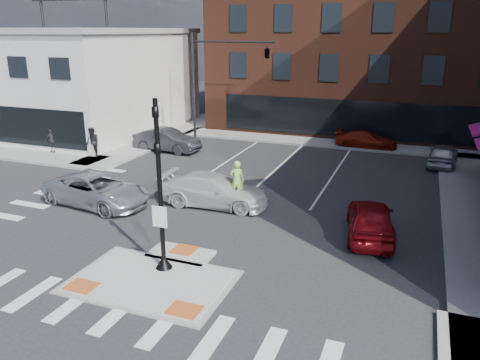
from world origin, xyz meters
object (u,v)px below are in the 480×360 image
at_px(red_sedan, 371,219).
at_px(silver_suv, 97,190).
at_px(pedestrian_a, 93,142).
at_px(bg_car_silver, 443,155).
at_px(cyclist, 237,193).
at_px(pedestrian_b, 52,141).
at_px(bg_car_red, 366,140).
at_px(white_pickup, 214,190).
at_px(bg_car_dark, 167,140).

bearing_deg(red_sedan, silver_suv, -4.64).
bearing_deg(red_sedan, pedestrian_a, -27.11).
bearing_deg(silver_suv, bg_car_silver, -42.03).
xyz_separation_m(cyclist, pedestrian_b, (-15.58, 5.00, 0.16)).
height_order(bg_car_red, pedestrian_b, pedestrian_b).
distance_m(bg_car_silver, pedestrian_a, 22.49).
bearing_deg(silver_suv, bg_car_red, -25.89).
bearing_deg(white_pickup, pedestrian_b, 67.39).
bearing_deg(bg_car_silver, pedestrian_b, 20.28).
xyz_separation_m(white_pickup, pedestrian_a, (-11.00, 5.00, 0.37)).
relative_size(silver_suv, bg_car_red, 1.26).
relative_size(red_sedan, bg_car_red, 1.05).
distance_m(red_sedan, pedestrian_a, 19.42).
relative_size(white_pickup, pedestrian_a, 2.68).
relative_size(red_sedan, bg_car_silver, 1.09).
relative_size(silver_suv, bg_car_silver, 1.31).
bearing_deg(white_pickup, bg_car_red, -24.14).
xyz_separation_m(bg_car_silver, pedestrian_a, (-21.50, -6.59, 0.42)).
distance_m(silver_suv, bg_car_red, 19.72).
bearing_deg(cyclist, red_sedan, 164.80).
bearing_deg(white_pickup, cyclist, -93.53).
height_order(red_sedan, pedestrian_a, pedestrian_a).
distance_m(silver_suv, bg_car_dark, 10.81).
xyz_separation_m(bg_car_dark, bg_car_red, (12.98, 5.91, -0.16)).
height_order(white_pickup, cyclist, cyclist).
bearing_deg(bg_car_dark, cyclist, -130.92).
bearing_deg(red_sedan, bg_car_red, -91.81).
distance_m(pedestrian_a, pedestrian_b, 3.40).
bearing_deg(white_pickup, bg_car_silver, -45.63).
xyz_separation_m(bg_car_silver, bg_car_red, (-5.02, 2.91, -0.08)).
distance_m(bg_car_dark, pedestrian_a, 5.03).
height_order(red_sedan, pedestrian_b, pedestrian_b).
distance_m(red_sedan, white_pickup, 7.53).
distance_m(silver_suv, pedestrian_b, 11.46).
xyz_separation_m(red_sedan, cyclist, (-6.28, 1.00, 0.02)).
distance_m(white_pickup, bg_car_red, 15.50).
bearing_deg(bg_car_dark, silver_suv, -164.61).
xyz_separation_m(silver_suv, red_sedan, (12.79, 1.00, 0.02)).
bearing_deg(white_pickup, pedestrian_a, 62.11).
bearing_deg(bg_car_red, pedestrian_b, 117.18).
distance_m(cyclist, pedestrian_b, 16.36).
xyz_separation_m(red_sedan, pedestrian_b, (-21.85, 6.00, 0.18)).
distance_m(bg_car_red, pedestrian_b, 22.02).
height_order(bg_car_red, cyclist, cyclist).
xyz_separation_m(silver_suv, bg_car_dark, (-2.17, 10.59, 0.03)).
relative_size(silver_suv, pedestrian_b, 3.37).
distance_m(silver_suv, pedestrian_a, 9.02).
height_order(red_sedan, bg_car_silver, red_sedan).
bearing_deg(pedestrian_b, bg_car_silver, 5.76).
height_order(bg_car_silver, pedestrian_a, pedestrian_a).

